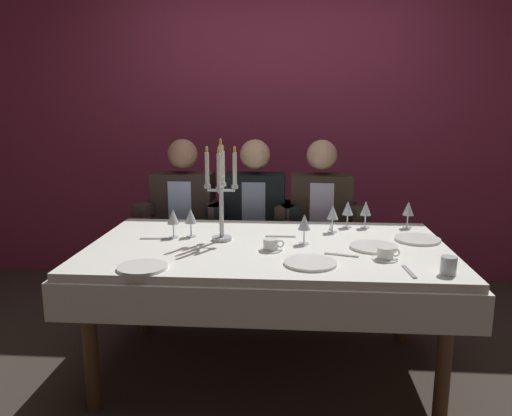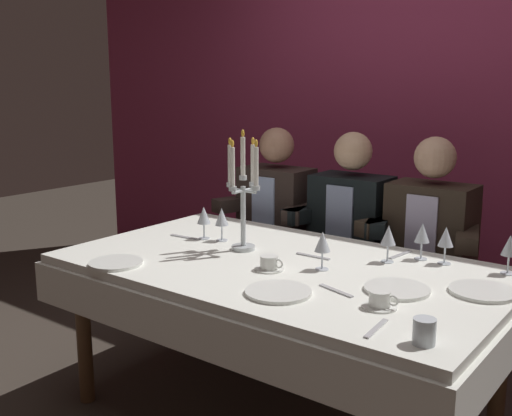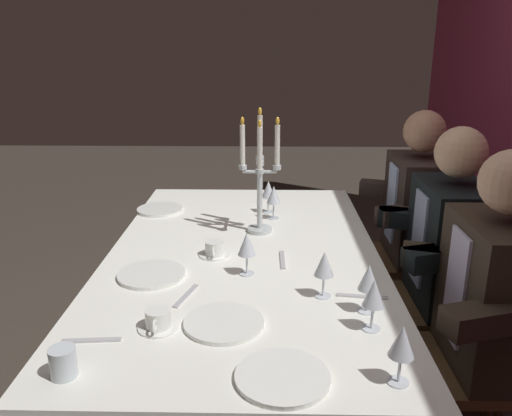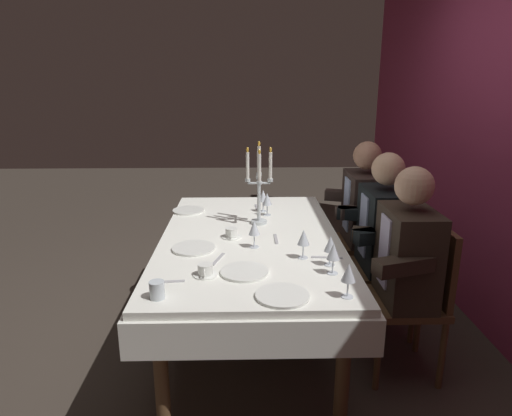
{
  "view_description": "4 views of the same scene",
  "coord_description": "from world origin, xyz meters",
  "px_view_note": "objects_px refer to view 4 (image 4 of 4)",
  "views": [
    {
      "loc": [
        0.13,
        -2.57,
        1.47
      ],
      "look_at": [
        -0.06,
        -0.0,
        0.94
      ],
      "focal_mm": 34.98,
      "sensor_mm": 36.0,
      "label": 1
    },
    {
      "loc": [
        1.44,
        -2.09,
        1.52
      ],
      "look_at": [
        -0.13,
        -0.0,
        0.97
      ],
      "focal_mm": 42.8,
      "sensor_mm": 36.0,
      "label": 2
    },
    {
      "loc": [
        1.95,
        0.09,
        1.57
      ],
      "look_at": [
        -0.13,
        0.05,
        0.89
      ],
      "focal_mm": 36.5,
      "sensor_mm": 36.0,
      "label": 3
    },
    {
      "loc": [
        2.68,
        -0.03,
        1.7
      ],
      "look_at": [
        -0.07,
        0.04,
        0.9
      ],
      "focal_mm": 31.96,
      "sensor_mm": 36.0,
      "label": 4
    }
  ],
  "objects_px": {
    "dinner_plate_0": "(245,272)",
    "wine_glass_2": "(330,244)",
    "dinner_plate_2": "(188,211)",
    "wine_glass_0": "(303,238)",
    "wine_glass_3": "(263,196)",
    "dinner_plate_3": "(194,248)",
    "seated_diner_0": "(365,207)",
    "candelabra": "(259,186)",
    "coffee_cup_1": "(232,233)",
    "seated_diner_2": "(409,255)",
    "wine_glass_4": "(333,252)",
    "wine_glass_1": "(267,200)",
    "coffee_cup_0": "(205,271)",
    "wine_glass_6": "(349,273)",
    "dinner_plate_1": "(282,296)",
    "wine_glass_5": "(254,228)",
    "seated_diner_1": "(384,229)",
    "dining_table": "(250,254)",
    "water_tumbler_0": "(157,290)"
  },
  "relations": [
    {
      "from": "wine_glass_3",
      "to": "coffee_cup_0",
      "type": "bearing_deg",
      "value": -16.61
    },
    {
      "from": "wine_glass_0",
      "to": "wine_glass_1",
      "type": "distance_m",
      "value": 0.82
    },
    {
      "from": "dinner_plate_0",
      "to": "coffee_cup_0",
      "type": "xyz_separation_m",
      "value": [
        0.02,
        -0.2,
        0.02
      ]
    },
    {
      "from": "wine_glass_0",
      "to": "wine_glass_5",
      "type": "relative_size",
      "value": 1.0
    },
    {
      "from": "wine_glass_2",
      "to": "dining_table",
      "type": "bearing_deg",
      "value": -138.21
    },
    {
      "from": "dinner_plate_0",
      "to": "wine_glass_2",
      "type": "bearing_deg",
      "value": 101.4
    },
    {
      "from": "coffee_cup_0",
      "to": "candelabra",
      "type": "bearing_deg",
      "value": 160.65
    },
    {
      "from": "wine_glass_6",
      "to": "coffee_cup_0",
      "type": "distance_m",
      "value": 0.71
    },
    {
      "from": "dinner_plate_3",
      "to": "water_tumbler_0",
      "type": "bearing_deg",
      "value": -9.26
    },
    {
      "from": "wine_glass_3",
      "to": "coffee_cup_0",
      "type": "xyz_separation_m",
      "value": [
        1.12,
        -0.33,
        -0.09
      ]
    },
    {
      "from": "candelabra",
      "to": "seated_diner_0",
      "type": "distance_m",
      "value": 0.95
    },
    {
      "from": "wine_glass_4",
      "to": "coffee_cup_1",
      "type": "height_order",
      "value": "wine_glass_4"
    },
    {
      "from": "dinner_plate_1",
      "to": "wine_glass_6",
      "type": "relative_size",
      "value": 1.51
    },
    {
      "from": "wine_glass_3",
      "to": "coffee_cup_1",
      "type": "distance_m",
      "value": 0.61
    },
    {
      "from": "wine_glass_0",
      "to": "coffee_cup_1",
      "type": "xyz_separation_m",
      "value": [
        -0.34,
        -0.4,
        -0.09
      ]
    },
    {
      "from": "dinner_plate_3",
      "to": "seated_diner_0",
      "type": "distance_m",
      "value": 1.49
    },
    {
      "from": "dinner_plate_2",
      "to": "water_tumbler_0",
      "type": "relative_size",
      "value": 2.84
    },
    {
      "from": "wine_glass_6",
      "to": "dining_table",
      "type": "bearing_deg",
      "value": -152.57
    },
    {
      "from": "wine_glass_1",
      "to": "wine_glass_5",
      "type": "bearing_deg",
      "value": -9.43
    },
    {
      "from": "wine_glass_0",
      "to": "wine_glass_1",
      "type": "xyz_separation_m",
      "value": [
        -0.81,
        -0.16,
        0.0
      ]
    },
    {
      "from": "seated_diner_2",
      "to": "seated_diner_1",
      "type": "bearing_deg",
      "value": 180.0
    },
    {
      "from": "dinner_plate_2",
      "to": "wine_glass_0",
      "type": "height_order",
      "value": "wine_glass_0"
    },
    {
      "from": "wine_glass_1",
      "to": "water_tumbler_0",
      "type": "relative_size",
      "value": 2.02
    },
    {
      "from": "wine_glass_4",
      "to": "seated_diner_0",
      "type": "xyz_separation_m",
      "value": [
        -1.22,
        0.48,
        -0.12
      ]
    },
    {
      "from": "seated_diner_1",
      "to": "wine_glass_4",
      "type": "bearing_deg",
      "value": -33.95
    },
    {
      "from": "dinner_plate_0",
      "to": "dinner_plate_3",
      "type": "bearing_deg",
      "value": -138.98
    },
    {
      "from": "seated_diner_1",
      "to": "seated_diner_2",
      "type": "bearing_deg",
      "value": 0.0
    },
    {
      "from": "wine_glass_6",
      "to": "seated_diner_0",
      "type": "relative_size",
      "value": 0.13
    },
    {
      "from": "wine_glass_4",
      "to": "wine_glass_5",
      "type": "bearing_deg",
      "value": -134.24
    },
    {
      "from": "wine_glass_1",
      "to": "wine_glass_5",
      "type": "distance_m",
      "value": 0.64
    },
    {
      "from": "wine_glass_6",
      "to": "seated_diner_0",
      "type": "height_order",
      "value": "seated_diner_0"
    },
    {
      "from": "dinner_plate_2",
      "to": "coffee_cup_0",
      "type": "bearing_deg",
      "value": 10.96
    },
    {
      "from": "coffee_cup_1",
      "to": "seated_diner_2",
      "type": "distance_m",
      "value": 1.05
    },
    {
      "from": "dinner_plate_1",
      "to": "wine_glass_2",
      "type": "xyz_separation_m",
      "value": [
        -0.36,
        0.28,
        0.11
      ]
    },
    {
      "from": "dinner_plate_0",
      "to": "coffee_cup_1",
      "type": "xyz_separation_m",
      "value": [
        -0.53,
        -0.08,
        0.02
      ]
    },
    {
      "from": "dinner_plate_2",
      "to": "wine_glass_6",
      "type": "relative_size",
      "value": 1.4
    },
    {
      "from": "dinner_plate_0",
      "to": "dinner_plate_2",
      "type": "distance_m",
      "value": 1.18
    },
    {
      "from": "dinner_plate_0",
      "to": "wine_glass_5",
      "type": "height_order",
      "value": "wine_glass_5"
    },
    {
      "from": "wine_glass_3",
      "to": "wine_glass_4",
      "type": "xyz_separation_m",
      "value": [
        1.11,
        0.31,
        0.0
      ]
    },
    {
      "from": "dinner_plate_1",
      "to": "seated_diner_1",
      "type": "height_order",
      "value": "seated_diner_1"
    },
    {
      "from": "dinner_plate_0",
      "to": "wine_glass_3",
      "type": "xyz_separation_m",
      "value": [
        -1.09,
        0.14,
        0.11
      ]
    },
    {
      "from": "candelabra",
      "to": "dinner_plate_2",
      "type": "distance_m",
      "value": 0.64
    },
    {
      "from": "candelabra",
      "to": "seated_diner_2",
      "type": "distance_m",
      "value": 1.04
    },
    {
      "from": "wine_glass_4",
      "to": "seated_diner_1",
      "type": "xyz_separation_m",
      "value": [
        -0.71,
        0.48,
        -0.12
      ]
    },
    {
      "from": "coffee_cup_1",
      "to": "wine_glass_3",
      "type": "bearing_deg",
      "value": 158.77
    },
    {
      "from": "wine_glass_5",
      "to": "dining_table",
      "type": "bearing_deg",
      "value": -173.44
    },
    {
      "from": "dinner_plate_3",
      "to": "coffee_cup_0",
      "type": "distance_m",
      "value": 0.38
    },
    {
      "from": "wine_glass_6",
      "to": "seated_diner_2",
      "type": "xyz_separation_m",
      "value": [
        -0.5,
        0.46,
        -0.12
      ]
    },
    {
      "from": "dining_table",
      "to": "dinner_plate_3",
      "type": "distance_m",
      "value": 0.41
    },
    {
      "from": "wine_glass_3",
      "to": "wine_glass_4",
      "type": "height_order",
      "value": "same"
    }
  ]
}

